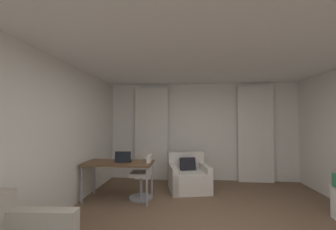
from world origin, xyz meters
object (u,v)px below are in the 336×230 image
Objects in this scene: laptop at (124,160)px; desk at (119,165)px; desk_chair at (143,179)px; armchair at (189,177)px.

desk is at bearing -166.12° from laptop.
laptop is at bearing 13.88° from desk.
armchair is at bearing 34.02° from desk_chair.
laptop reaches higher than desk.
desk is at bearing -152.94° from armchair.
desk_chair is 2.57× the size of laptop.
armchair is 1.57m from laptop.
desk_chair is (-0.93, -0.63, 0.11)m from armchair.
armchair is 1.16× the size of desk_chair.
armchair is 1.63m from desk.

